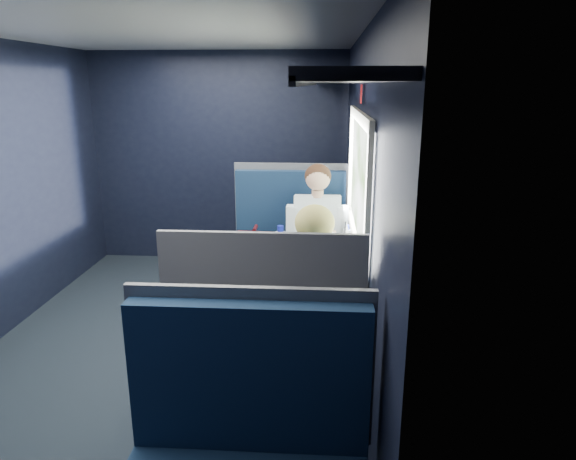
# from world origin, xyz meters

# --- Properties ---
(ground) EXTENTS (2.80, 4.20, 0.01)m
(ground) POSITION_xyz_m (0.00, 0.00, -0.01)
(ground) COLOR black
(room_shell) EXTENTS (3.00, 4.40, 2.40)m
(room_shell) POSITION_xyz_m (0.02, 0.00, 1.48)
(room_shell) COLOR black
(room_shell) RESTS_ON ground
(table) EXTENTS (0.62, 1.00, 0.74)m
(table) POSITION_xyz_m (1.03, 0.00, 0.66)
(table) COLOR #54565E
(table) RESTS_ON ground
(seat_bay_near) EXTENTS (1.04, 0.62, 1.26)m
(seat_bay_near) POSITION_xyz_m (0.84, 0.87, 0.42)
(seat_bay_near) COLOR #0D1E39
(seat_bay_near) RESTS_ON ground
(seat_bay_far) EXTENTS (1.04, 0.62, 1.26)m
(seat_bay_far) POSITION_xyz_m (0.85, -0.87, 0.41)
(seat_bay_far) COLOR #0D1E39
(seat_bay_far) RESTS_ON ground
(seat_row_front) EXTENTS (1.04, 0.51, 1.16)m
(seat_row_front) POSITION_xyz_m (0.85, 1.80, 0.41)
(seat_row_front) COLOR #0D1E39
(seat_row_front) RESTS_ON ground
(man) EXTENTS (0.53, 0.56, 1.32)m
(man) POSITION_xyz_m (1.10, 0.70, 0.72)
(man) COLOR black
(man) RESTS_ON ground
(woman) EXTENTS (0.53, 0.56, 1.32)m
(woman) POSITION_xyz_m (1.10, -0.71, 0.73)
(woman) COLOR black
(woman) RESTS_ON ground
(papers) EXTENTS (0.64, 0.85, 0.01)m
(papers) POSITION_xyz_m (1.09, 0.10, 0.74)
(papers) COLOR white
(papers) RESTS_ON table
(laptop) EXTENTS (0.27, 0.35, 0.25)m
(laptop) POSITION_xyz_m (1.27, -0.04, 0.81)
(laptop) COLOR silver
(laptop) RESTS_ON table
(bottle_small) EXTENTS (0.06, 0.06, 0.20)m
(bottle_small) POSITION_xyz_m (1.33, 0.20, 0.83)
(bottle_small) COLOR silver
(bottle_small) RESTS_ON table
(cup) EXTENTS (0.06, 0.06, 0.08)m
(cup) POSITION_xyz_m (1.21, 0.40, 0.78)
(cup) COLOR white
(cup) RESTS_ON table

